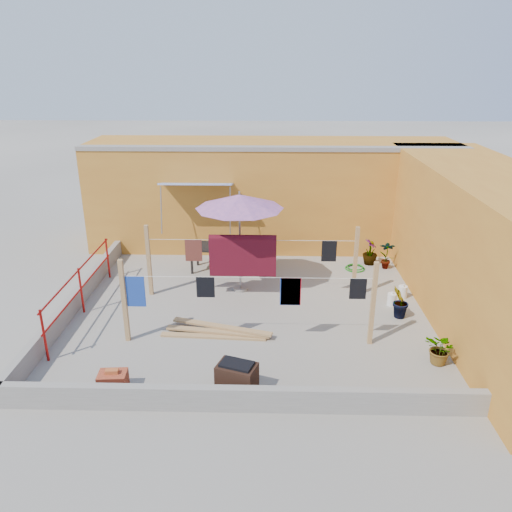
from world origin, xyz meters
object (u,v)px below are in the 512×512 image
patio_umbrella (239,202)px  white_basin (243,371)px  outdoor_table (218,249)px  brick_stack (113,382)px  water_jug_a (402,292)px  brazier (237,378)px  water_jug_b (392,299)px  plant_back_a (260,251)px  green_hose (355,268)px

patio_umbrella → white_basin: 4.30m
patio_umbrella → outdoor_table: patio_umbrella is taller
brick_stack → water_jug_a: bearing=32.8°
outdoor_table → brick_stack: size_ratio=3.14×
patio_umbrella → brazier: (0.17, -4.22, -2.00)m
patio_umbrella → white_basin: size_ratio=5.13×
white_basin → water_jug_b: 4.45m
brazier → plant_back_a: size_ratio=0.91×
green_hose → brazier: bearing=-117.6°
brick_stack → brazier: size_ratio=0.67×
brick_stack → water_jug_a: (6.00, 3.87, -0.03)m
patio_umbrella → green_hose: (3.13, 1.42, -2.26)m
patio_umbrella → green_hose: patio_umbrella is taller
brick_stack → water_jug_a: 7.14m
patio_umbrella → brick_stack: 5.13m
patio_umbrella → brazier: 4.68m
white_basin → plant_back_a: (0.21, 5.33, 0.38)m
patio_umbrella → brick_stack: size_ratio=5.06×
green_hose → plant_back_a: 2.71m
patio_umbrella → brazier: bearing=-87.7°
white_basin → brick_stack: bearing=-165.7°
white_basin → brazier: bearing=-97.8°
outdoor_table → brick_stack: bearing=-103.8°
outdoor_table → plant_back_a: plant_back_a is taller
brick_stack → water_jug_b: (5.65, 3.45, -0.03)m
brazier → plant_back_a: (0.29, 5.90, 0.14)m
water_jug_a → water_jug_b: (-0.35, -0.42, -0.00)m
water_jug_a → plant_back_a: size_ratio=0.41×
water_jug_b → outdoor_table: bearing=155.1°
water_jug_a → water_jug_b: size_ratio=1.02×
plant_back_a → brazier: bearing=-92.8°
patio_umbrella → outdoor_table: 2.16m
water_jug_a → plant_back_a: plant_back_a is taller
green_hose → white_basin: bearing=-119.6°
white_basin → outdoor_table: bearing=100.7°
green_hose → outdoor_table: bearing=-177.0°
patio_umbrella → water_jug_a: bearing=-5.2°
outdoor_table → white_basin: 5.00m
patio_umbrella → water_jug_b: 4.29m
brazier → plant_back_a: plant_back_a is taller
brick_stack → white_basin: 2.33m
green_hose → brick_stack: bearing=-132.2°
patio_umbrella → water_jug_b: bearing=-12.0°
patio_umbrella → green_hose: bearing=24.5°
brick_stack → plant_back_a: (2.46, 5.91, 0.24)m
brazier → water_jug_a: size_ratio=2.22×
brazier → water_jug_b: bearing=44.8°
white_basin → green_hose: 5.84m
water_jug_a → green_hose: size_ratio=0.63×
patio_umbrella → white_basin: patio_umbrella is taller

